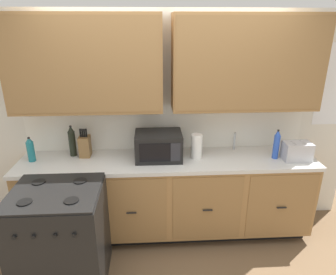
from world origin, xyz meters
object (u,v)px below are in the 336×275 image
Objects in this scene: stove_range at (61,237)px; knife_block at (85,146)px; toaster at (297,151)px; paper_towel_roll at (197,146)px; microwave at (159,146)px; bottle_teal at (31,150)px; bottle_blue at (276,144)px; bottle_dark at (72,141)px.

knife_block is (0.11, 0.75, 0.57)m from stove_range.
toaster is 1.08× the size of paper_towel_roll.
stove_range is at bearing -143.69° from microwave.
bottle_teal is at bearing -169.92° from knife_block.
toaster is at bearing 12.89° from stove_range.
toaster is at bearing -2.74° from bottle_teal.
microwave is 0.40m from paper_towel_roll.
microwave reaches higher than stove_range.
paper_towel_roll reaches higher than stove_range.
knife_block is at bearing 175.11° from bottle_blue.
toaster is at bearing -5.82° from knife_block.
knife_block is (-0.78, 0.10, -0.02)m from microwave.
bottle_dark reaches higher than stove_range.
toaster is 0.89× the size of bottle_blue.
stove_range is 3.06× the size of knife_block.
toaster is 2.35m from bottle_dark.
stove_range is 3.01× the size of bottle_blue.
bottle_teal is at bearing 178.24° from bottle_blue.
bottle_teal is (-1.70, 0.02, -0.00)m from paper_towel_roll.
bottle_blue is at bearing -3.37° from microwave.
microwave is at bearing 176.63° from bottle_blue.
toaster is at bearing -6.07° from bottle_dark.
bottle_dark is at bearing 173.93° from toaster.
bottle_teal is (-0.39, -0.12, -0.04)m from bottle_dark.
toaster is 0.83× the size of bottle_dark.
knife_block is at bearing -10.16° from bottle_dark.
bottle_blue is 0.94× the size of bottle_dark.
bottle_teal is (-2.53, 0.08, -0.03)m from bottle_blue.
microwave is at bearing -7.69° from bottle_dark.
knife_block is at bearing 81.40° from stove_range.
stove_range is 1.26m from microwave.
knife_block is (-2.20, 0.22, 0.02)m from toaster.
microwave is at bearing 36.31° from stove_range.
bottle_dark reaches higher than bottle_teal.
microwave is 1.85× the size of paper_towel_roll.
stove_range is 2.44m from toaster.
paper_towel_roll reaches higher than toaster.
toaster is (1.43, -0.13, -0.04)m from microwave.
knife_block reaches higher than stove_range.
microwave is (0.89, 0.66, 0.59)m from stove_range.
knife_block is 2.01m from bottle_blue.
knife_block reaches higher than microwave.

